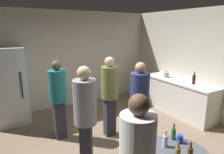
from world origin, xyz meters
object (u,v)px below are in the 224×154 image
(person_in_olive_shirt, at_px, (110,91))
(person_in_teal_shirt, at_px, (58,94))
(refrigerator, at_px, (10,86))
(person_in_navy_shirt, at_px, (139,100))
(beer_bottle_brown, at_px, (190,153))
(beer_bottle_green, at_px, (173,134))
(kettle, at_px, (166,75))
(wine_bottle_on_counter, at_px, (194,79))
(person_in_gray_shirt, at_px, (85,113))
(beer_bottle_amber, at_px, (178,153))
(beer_bottle_clear, at_px, (165,141))
(plastic_cup_blue, at_px, (180,139))

(person_in_olive_shirt, relative_size, person_in_teal_shirt, 1.03)
(refrigerator, relative_size, person_in_navy_shirt, 1.09)
(refrigerator, xyz_separation_m, beer_bottle_brown, (1.55, -3.77, -0.08))
(beer_bottle_green, xyz_separation_m, person_in_olive_shirt, (-0.04, 1.66, 0.16))
(kettle, xyz_separation_m, wine_bottle_on_counter, (0.06, -0.84, 0.05))
(beer_bottle_brown, height_order, person_in_gray_shirt, person_in_gray_shirt)
(kettle, height_order, beer_bottle_green, kettle)
(person_in_olive_shirt, bearing_deg, beer_bottle_amber, -5.87)
(person_in_olive_shirt, bearing_deg, refrigerator, -133.50)
(beer_bottle_brown, height_order, beer_bottle_clear, same)
(kettle, distance_m, wine_bottle_on_counter, 0.85)
(kettle, height_order, person_in_teal_shirt, person_in_teal_shirt)
(beer_bottle_brown, xyz_separation_m, person_in_gray_shirt, (-0.74, 1.27, 0.18))
(wine_bottle_on_counter, relative_size, person_in_olive_shirt, 0.18)
(wine_bottle_on_counter, distance_m, person_in_gray_shirt, 3.07)
(beer_bottle_amber, xyz_separation_m, person_in_navy_shirt, (0.48, 1.31, 0.15))
(beer_bottle_amber, xyz_separation_m, person_in_teal_shirt, (-0.67, 2.44, 0.13))
(beer_bottle_green, xyz_separation_m, beer_bottle_clear, (-0.23, -0.07, 0.00))
(refrigerator, xyz_separation_m, beer_bottle_clear, (1.50, -3.43, -0.08))
(person_in_olive_shirt, bearing_deg, beer_bottle_clear, -4.68)
(refrigerator, bearing_deg, kettle, -17.80)
(beer_bottle_amber, relative_size, beer_bottle_green, 1.00)
(beer_bottle_brown, distance_m, person_in_olive_shirt, 2.09)
(plastic_cup_blue, bearing_deg, wine_bottle_on_counter, 33.72)
(kettle, distance_m, beer_bottle_clear, 3.19)
(plastic_cup_blue, distance_m, person_in_gray_shirt, 1.36)
(beer_bottle_green, bearing_deg, person_in_teal_shirt, 114.71)
(beer_bottle_clear, xyz_separation_m, person_in_navy_shirt, (0.41, 1.05, 0.15))
(refrigerator, relative_size, kettle, 7.38)
(kettle, xyz_separation_m, person_in_olive_shirt, (-2.10, -0.48, 0.01))
(person_in_gray_shirt, xyz_separation_m, person_in_navy_shirt, (1.11, 0.11, -0.04))
(person_in_navy_shirt, height_order, person_in_teal_shirt, person_in_navy_shirt)
(kettle, height_order, wine_bottle_on_counter, wine_bottle_on_counter)
(plastic_cup_blue, relative_size, person_in_teal_shirt, 0.07)
(wine_bottle_on_counter, bearing_deg, beer_bottle_green, -148.39)
(beer_bottle_green, height_order, person_in_navy_shirt, person_in_navy_shirt)
(wine_bottle_on_counter, xyz_separation_m, person_in_navy_shirt, (-1.93, -0.33, -0.05))
(wine_bottle_on_counter, distance_m, person_in_navy_shirt, 1.96)
(person_in_teal_shirt, bearing_deg, kettle, 90.55)
(wine_bottle_on_counter, xyz_separation_m, person_in_olive_shirt, (-2.15, 0.36, -0.04))
(kettle, distance_m, person_in_teal_shirt, 3.03)
(refrigerator, bearing_deg, beer_bottle_brown, -67.70)
(person_in_olive_shirt, bearing_deg, person_in_gray_shirt, -46.18)
(kettle, height_order, plastic_cup_blue, kettle)
(refrigerator, bearing_deg, beer_bottle_amber, -68.87)
(beer_bottle_clear, distance_m, person_in_teal_shirt, 2.30)
(beer_bottle_green, bearing_deg, wine_bottle_on_counter, 31.61)
(wine_bottle_on_counter, distance_m, person_in_olive_shirt, 2.18)
(person_in_olive_shirt, bearing_deg, kettle, 104.49)
(beer_bottle_clear, bearing_deg, beer_bottle_green, 16.87)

